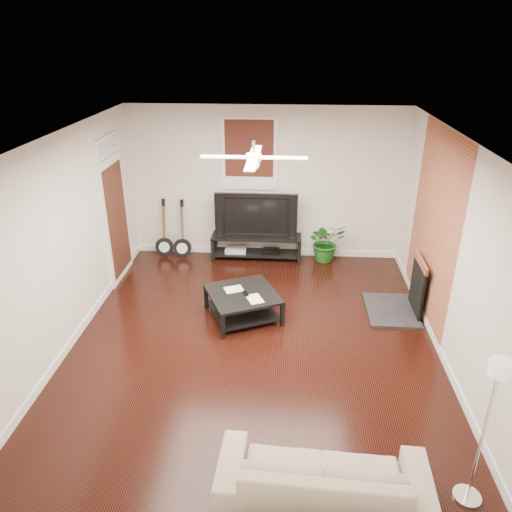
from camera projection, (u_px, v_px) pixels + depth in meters
The scene contains 14 objects.
room at pixel (254, 251), 6.16m from camera, with size 5.01×6.01×2.81m.
brick_accent at pixel (434, 227), 6.91m from camera, with size 0.02×2.20×2.80m, color #A45834.
fireplace at pixel (404, 285), 7.32m from camera, with size 0.80×1.10×0.92m, color black.
window_back at pixel (249, 154), 8.64m from camera, with size 1.00×0.06×1.30m, color #3E1411.
door_left at pixel (115, 209), 8.10m from camera, with size 0.08×1.00×2.50m, color white.
tv_stand at pixel (256, 247), 9.18m from camera, with size 1.67×0.44×0.47m, color black.
tv at pixel (256, 214), 8.92m from camera, with size 1.49×0.20×0.86m, color black.
coffee_table at pixel (243, 305), 7.31m from camera, with size 0.96×0.96×0.40m, color black.
sofa at pixel (323, 476), 4.40m from camera, with size 1.91×0.74×0.56m, color tan.
floor_lamp at pixel (483, 434), 4.19m from camera, with size 0.26×0.26×1.56m, color silver, non-canonical shape.
potted_plant at pixel (326, 242), 9.05m from camera, with size 0.68×0.59×0.75m, color #1A5B1A.
guitar_left at pixel (163, 229), 9.13m from camera, with size 0.35×0.24×1.12m, color black, non-canonical shape.
guitar_right at pixel (181, 230), 9.08m from camera, with size 0.35×0.24×1.12m, color black, non-canonical shape.
ceiling_fan at pixel (254, 157), 5.66m from camera, with size 1.24×1.24×0.32m, color white, non-canonical shape.
Camera 1 is at (0.42, -5.60, 3.93)m, focal length 34.19 mm.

